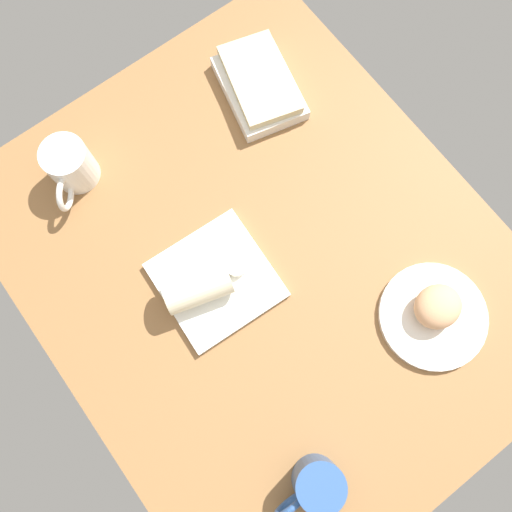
% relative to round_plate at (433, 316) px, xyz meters
% --- Properties ---
extents(dining_table, '(1.10, 0.90, 0.04)m').
position_rel_round_plate_xyz_m(dining_table, '(0.28, 0.20, -0.03)').
color(dining_table, olive).
rests_on(dining_table, ground).
extents(round_plate, '(0.21, 0.21, 0.01)m').
position_rel_round_plate_xyz_m(round_plate, '(0.00, 0.00, 0.00)').
color(round_plate, silver).
rests_on(round_plate, dining_table).
extents(scone_pastry, '(0.09, 0.10, 0.06)m').
position_rel_round_plate_xyz_m(scone_pastry, '(0.01, -0.01, 0.04)').
color(scone_pastry, tan).
rests_on(scone_pastry, round_plate).
extents(square_plate, '(0.23, 0.23, 0.02)m').
position_rel_round_plate_xyz_m(square_plate, '(0.32, 0.30, 0.00)').
color(square_plate, white).
rests_on(square_plate, dining_table).
extents(sauce_cup, '(0.05, 0.05, 0.02)m').
position_rel_round_plate_xyz_m(sauce_cup, '(0.31, 0.25, 0.02)').
color(sauce_cup, silver).
rests_on(sauce_cup, square_plate).
extents(breakfast_wrap, '(0.10, 0.14, 0.07)m').
position_rel_round_plate_xyz_m(breakfast_wrap, '(0.32, 0.34, 0.04)').
color(breakfast_wrap, beige).
rests_on(breakfast_wrap, square_plate).
extents(book_stack, '(0.24, 0.19, 0.05)m').
position_rel_round_plate_xyz_m(book_stack, '(0.61, -0.03, 0.02)').
color(book_stack, silver).
rests_on(book_stack, dining_table).
extents(coffee_mug, '(0.13, 0.12, 0.10)m').
position_rel_round_plate_xyz_m(coffee_mug, '(0.68, 0.40, 0.04)').
color(coffee_mug, white).
rests_on(coffee_mug, dining_table).
extents(second_mug, '(0.09, 0.14, 0.10)m').
position_rel_round_plate_xyz_m(second_mug, '(-0.10, 0.38, 0.04)').
color(second_mug, '#2D518C').
rests_on(second_mug, dining_table).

